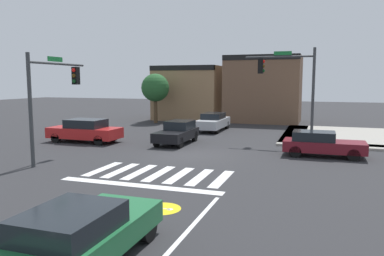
% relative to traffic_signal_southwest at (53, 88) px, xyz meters
% --- Properties ---
extents(ground_plane, '(120.00, 120.00, 0.00)m').
position_rel_traffic_signal_southwest_xyz_m(ground_plane, '(6.09, 3.64, -3.64)').
color(ground_plane, '#2B2B2D').
extents(crosswalk_near, '(6.05, 2.89, 0.01)m').
position_rel_traffic_signal_southwest_xyz_m(crosswalk_near, '(6.09, -0.86, -3.63)').
color(crosswalk_near, silver).
rests_on(crosswalk_near, ground_plane).
extents(lane_markings, '(6.80, 20.25, 0.01)m').
position_rel_traffic_signal_southwest_xyz_m(lane_markings, '(7.20, -8.38, -3.63)').
color(lane_markings, white).
rests_on(lane_markings, ground_plane).
extents(bike_detector_marking, '(1.20, 1.20, 0.01)m').
position_rel_traffic_signal_southwest_xyz_m(bike_detector_marking, '(8.03, -5.02, -3.64)').
color(bike_detector_marking, yellow).
rests_on(bike_detector_marking, ground_plane).
extents(curb_corner_northeast, '(10.00, 10.60, 0.15)m').
position_rel_traffic_signal_southwest_xyz_m(curb_corner_northeast, '(14.58, 13.06, -3.56)').
color(curb_corner_northeast, '#9E998E').
rests_on(curb_corner_northeast, ground_plane).
extents(storefront_row, '(14.67, 5.90, 6.47)m').
position_rel_traffic_signal_southwest_xyz_m(storefront_row, '(3.56, 22.42, -0.59)').
color(storefront_row, '#93704C').
rests_on(storefront_row, ground_plane).
extents(traffic_signal_southwest, '(0.32, 4.26, 5.30)m').
position_rel_traffic_signal_southwest_xyz_m(traffic_signal_southwest, '(0.00, 0.00, 0.00)').
color(traffic_signal_southwest, '#383A3D').
rests_on(traffic_signal_southwest, ground_plane).
extents(traffic_signal_northeast, '(4.36, 0.32, 6.07)m').
position_rel_traffic_signal_southwest_xyz_m(traffic_signal_northeast, '(10.73, 9.19, 0.47)').
color(traffic_signal_northeast, '#383A3D').
rests_on(traffic_signal_northeast, ground_plane).
extents(car_red, '(4.76, 1.94, 1.52)m').
position_rel_traffic_signal_southwest_xyz_m(car_red, '(-2.03, 5.50, -2.87)').
color(car_red, red).
rests_on(car_red, ground_plane).
extents(car_silver, '(1.76, 4.67, 1.44)m').
position_rel_traffic_signal_southwest_xyz_m(car_silver, '(4.42, 13.84, -2.89)').
color(car_silver, '#B7BABF').
rests_on(car_silver, ground_plane).
extents(car_green, '(1.85, 4.43, 1.37)m').
position_rel_traffic_signal_southwest_xyz_m(car_green, '(7.84, -9.02, -2.93)').
color(car_green, '#1E6638').
rests_on(car_green, ground_plane).
extents(car_black, '(1.75, 4.12, 1.43)m').
position_rel_traffic_signal_southwest_xyz_m(car_black, '(3.96, 6.91, -2.91)').
color(car_black, black).
rests_on(car_black, ground_plane).
extents(car_maroon, '(4.17, 1.73, 1.33)m').
position_rel_traffic_signal_southwest_xyz_m(car_maroon, '(12.75, 5.44, -2.95)').
color(car_maroon, maroon).
rests_on(car_maroon, ground_plane).
extents(roadside_tree, '(2.67, 2.67, 4.74)m').
position_rel_traffic_signal_southwest_xyz_m(roadside_tree, '(-2.41, 17.64, -0.28)').
color(roadside_tree, '#4C3823').
rests_on(roadside_tree, ground_plane).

